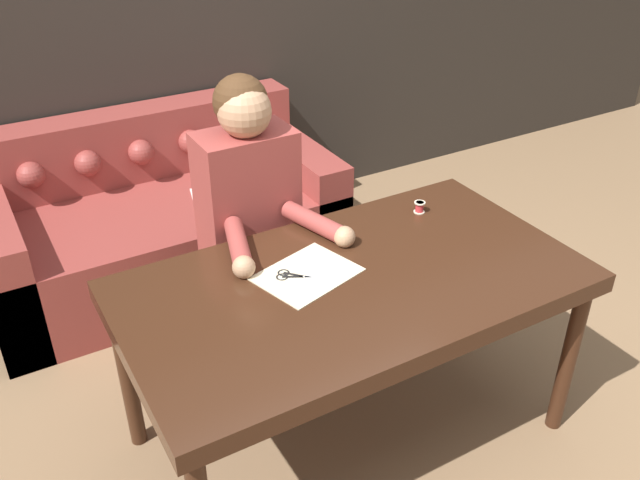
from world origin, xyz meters
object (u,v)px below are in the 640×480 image
(couch, at_px, (159,222))
(thread_spool, at_px, (419,207))
(person, at_px, (251,231))
(scissors, at_px, (295,276))
(dining_table, at_px, (353,294))

(couch, relative_size, thread_spool, 38.96)
(person, bearing_deg, scissors, -96.51)
(dining_table, bearing_deg, person, 100.77)
(dining_table, xyz_separation_m, thread_spool, (0.48, 0.26, 0.09))
(person, height_order, thread_spool, person)
(couch, bearing_deg, thread_spool, -59.70)
(dining_table, distance_m, thread_spool, 0.55)
(dining_table, xyz_separation_m, person, (-0.11, 0.59, -0.02))
(thread_spool, bearing_deg, dining_table, -151.21)
(couch, bearing_deg, dining_table, -80.86)
(dining_table, relative_size, couch, 0.90)
(person, xyz_separation_m, scissors, (-0.06, -0.49, 0.09))
(thread_spool, bearing_deg, scissors, -166.32)
(person, bearing_deg, dining_table, -79.23)
(thread_spool, bearing_deg, couch, 120.30)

